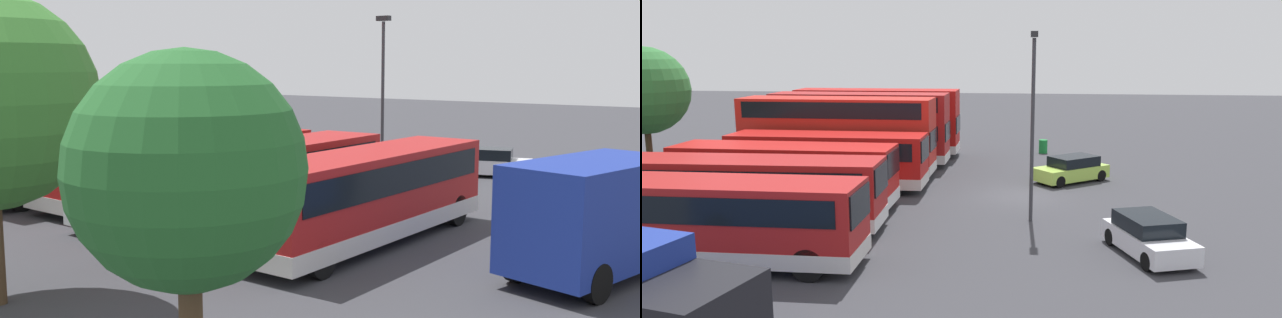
{
  "view_description": "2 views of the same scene",
  "coord_description": "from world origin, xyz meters",
  "views": [
    {
      "loc": [
        -23.45,
        29.12,
        5.73
      ],
      "look_at": [
        -2.97,
        2.65,
        1.23
      ],
      "focal_mm": 40.05,
      "sensor_mm": 36.0,
      "label": 1
    },
    {
      "loc": [
        -29.49,
        -0.43,
        7.31
      ],
      "look_at": [
        -0.3,
        2.92,
        1.88
      ],
      "focal_mm": 33.66,
      "sensor_mm": 36.0,
      "label": 2
    }
  ],
  "objects": [
    {
      "name": "tree_midright",
      "position": [
        2.88,
        21.79,
        4.92
      ],
      "size": [
        5.07,
        5.07,
        7.46
      ],
      "color": "#4C3823",
      "rests_on": "ground"
    },
    {
      "name": "bus_single_deck_third",
      "position": [
        -3.58,
        10.75,
        1.62
      ],
      "size": [
        2.62,
        10.23,
        2.95
      ],
      "color": "#B71411",
      "rests_on": "ground"
    },
    {
      "name": "bus_single_deck_near_end",
      "position": [
        -10.99,
        10.47,
        1.62
      ],
      "size": [
        2.68,
        10.86,
        2.95
      ],
      "color": "#A51919",
      "rests_on": "ground"
    },
    {
      "name": "bus_double_decker_sixth",
      "position": [
        7.1,
        10.22,
        2.45
      ],
      "size": [
        2.69,
        11.14,
        4.55
      ],
      "color": "#A51919",
      "rests_on": "ground"
    },
    {
      "name": "car_hatchback_silver",
      "position": [
        3.63,
        -2.76,
        0.7
      ],
      "size": [
        4.04,
        4.41,
        1.43
      ],
      "color": "#A5D14C",
      "rests_on": "ground"
    },
    {
      "name": "bus_single_deck_second",
      "position": [
        -7.02,
        10.94,
        1.62
      ],
      "size": [
        2.95,
        11.2,
        2.95
      ],
      "color": "#A51919",
      "rests_on": "ground"
    },
    {
      "name": "car_small_green",
      "position": [
        -8.31,
        -4.71,
        0.7
      ],
      "size": [
        4.29,
        2.96,
        1.43
      ],
      "color": "silver",
      "rests_on": "ground"
    },
    {
      "name": "ground_plane",
      "position": [
        0.0,
        0.0,
        0.0
      ],
      "size": [
        140.0,
        140.0,
        0.0
      ],
      "primitive_type": "plane",
      "color": "#38383D"
    },
    {
      "name": "bus_single_deck_fourth",
      "position": [
        0.25,
        10.01,
        1.62
      ],
      "size": [
        2.69,
        10.27,
        2.95
      ],
      "color": "#B71411",
      "rests_on": "ground"
    },
    {
      "name": "waste_bin_yellow",
      "position": [
        12.76,
        -1.36,
        0.47
      ],
      "size": [
        0.6,
        0.6,
        0.95
      ],
      "primitive_type": "cylinder",
      "color": "#197F33",
      "rests_on": "ground"
    },
    {
      "name": "bus_double_decker_seventh",
      "position": [
        10.66,
        10.01,
        2.45
      ],
      "size": [
        2.72,
        11.16,
        4.55
      ],
      "color": "#B71411",
      "rests_on": "ground"
    },
    {
      "name": "bus_double_decker_fifth",
      "position": [
        3.55,
        10.53,
        2.45
      ],
      "size": [
        2.62,
        11.09,
        4.55
      ],
      "color": "red",
      "rests_on": "ground"
    },
    {
      "name": "lamp_post_tall",
      "position": [
        -4.42,
        -0.52,
        4.68
      ],
      "size": [
        0.7,
        0.3,
        8.0
      ],
      "color": "#38383D",
      "rests_on": "ground"
    }
  ]
}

